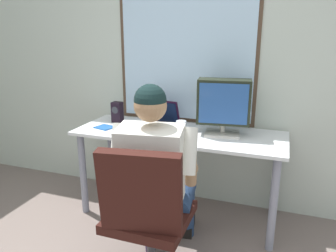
{
  "coord_description": "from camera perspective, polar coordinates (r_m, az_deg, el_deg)",
  "views": [
    {
      "loc": [
        0.72,
        -0.78,
        1.52
      ],
      "look_at": [
        -0.0,
        1.24,
        0.9
      ],
      "focal_mm": 35.02,
      "sensor_mm": 36.0,
      "label": 1
    }
  ],
  "objects": [
    {
      "name": "wall_rear",
      "position": [
        2.86,
        5.07,
        11.8
      ],
      "size": [
        5.24,
        0.08,
        2.59
      ],
      "color": "beige",
      "rests_on": "ground"
    },
    {
      "name": "desk",
      "position": [
        2.67,
        1.87,
        -3.3
      ],
      "size": [
        1.68,
        0.62,
        0.74
      ],
      "color": "gray",
      "rests_on": "ground"
    },
    {
      "name": "office_chair",
      "position": [
        1.96,
        -3.91,
        -14.37
      ],
      "size": [
        0.58,
        0.58,
        0.93
      ],
      "color": "black",
      "rests_on": "ground"
    },
    {
      "name": "person_seated",
      "position": [
        2.12,
        -2.08,
        -8.25
      ],
      "size": [
        0.57,
        0.8,
        1.24
      ],
      "color": "navy",
      "rests_on": "ground"
    },
    {
      "name": "crt_monitor",
      "position": [
        2.54,
        9.66,
        3.95
      ],
      "size": [
        0.42,
        0.25,
        0.43
      ],
      "color": "beige",
      "rests_on": "desk"
    },
    {
      "name": "laptop",
      "position": [
        2.75,
        -1.75,
        1.01
      ],
      "size": [
        0.35,
        0.34,
        0.22
      ],
      "color": "black",
      "rests_on": "desk"
    },
    {
      "name": "wine_glass",
      "position": [
        2.47,
        2.3,
        -0.05
      ],
      "size": [
        0.08,
        0.08,
        0.13
      ],
      "color": "silver",
      "rests_on": "desk"
    },
    {
      "name": "desk_speaker",
      "position": [
        2.92,
        -8.82,
        2.4
      ],
      "size": [
        0.09,
        0.08,
        0.18
      ],
      "color": "black",
      "rests_on": "desk"
    },
    {
      "name": "cd_case",
      "position": [
        2.79,
        -10.95,
        -0.21
      ],
      "size": [
        0.17,
        0.16,
        0.01
      ],
      "color": "blue",
      "rests_on": "desk"
    }
  ]
}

